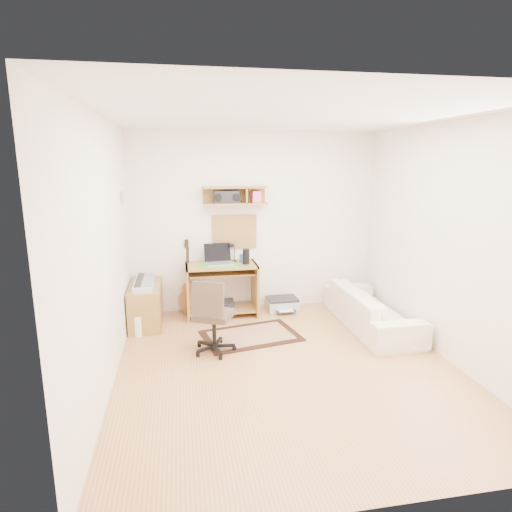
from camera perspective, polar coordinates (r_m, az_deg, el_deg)
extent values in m
cube|color=tan|center=(4.81, 4.11, -14.43)|extent=(3.60, 4.00, 0.01)
cube|color=white|center=(4.31, 4.67, 18.25)|extent=(3.60, 4.00, 0.01)
cube|color=white|center=(6.31, -0.19, 4.55)|extent=(3.60, 0.01, 2.60)
cube|color=white|center=(4.30, -19.61, 0.10)|extent=(0.01, 4.00, 2.60)
cube|color=white|center=(5.13, 24.29, 1.62)|extent=(0.01, 4.00, 2.60)
cube|color=olive|center=(6.09, -2.79, 8.04)|extent=(0.90, 0.25, 0.26)
cube|color=tan|center=(6.26, -2.86, 3.27)|extent=(0.64, 0.03, 0.49)
cube|color=#4C8CBF|center=(5.71, -17.38, 7.40)|extent=(0.02, 0.20, 0.15)
cylinder|color=black|center=(6.04, -1.33, -0.07)|extent=(0.10, 0.10, 0.22)
cylinder|color=#315293|center=(6.19, -1.85, -0.26)|extent=(0.08, 0.08, 0.11)
cube|color=black|center=(6.08, -3.94, 7.82)|extent=(0.35, 0.16, 0.18)
cube|color=tan|center=(5.53, -0.69, -10.53)|extent=(1.31, 1.01, 0.02)
cube|color=olive|center=(6.03, -14.46, -6.26)|extent=(0.40, 0.90, 0.55)
cube|color=#B2B5BA|center=(5.94, -14.62, -3.42)|extent=(0.25, 0.79, 0.07)
cylinder|color=white|center=(5.75, -15.33, -8.74)|extent=(0.23, 0.23, 0.26)
cube|color=#A5A8AA|center=(6.45, 3.49, -6.41)|extent=(0.47, 0.37, 0.17)
imported|color=beige|center=(5.90, 15.16, -6.00)|extent=(0.51, 1.76, 0.69)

